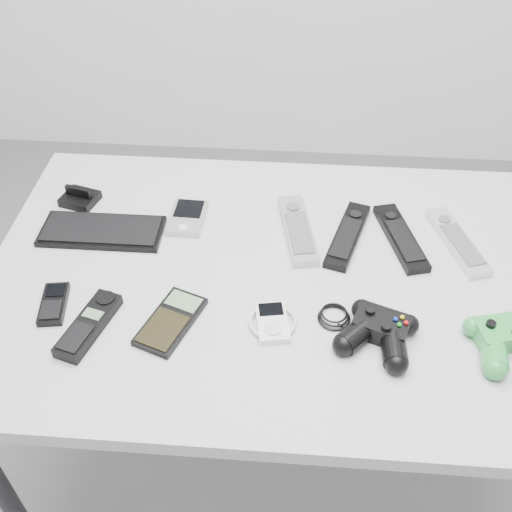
# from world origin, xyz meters

# --- Properties ---
(floor) EXTENTS (3.50, 3.50, 0.00)m
(floor) POSITION_xyz_m (0.00, 0.00, 0.00)
(floor) COLOR slate
(floor) RESTS_ON ground
(desk) EXTENTS (1.21, 0.77, 0.81)m
(desk) POSITION_xyz_m (-0.02, 0.07, 0.74)
(desk) COLOR #A8A8AA
(desk) RESTS_ON floor
(pda_keyboard) EXTENTS (0.26, 0.11, 0.02)m
(pda_keyboard) POSITION_xyz_m (-0.42, 0.16, 0.81)
(pda_keyboard) COLOR black
(pda_keyboard) RESTS_ON desk
(dock_bracket) EXTENTS (0.09, 0.08, 0.04)m
(dock_bracket) POSITION_xyz_m (-0.50, 0.26, 0.83)
(dock_bracket) COLOR black
(dock_bracket) RESTS_ON desk
(pda) EXTENTS (0.08, 0.12, 0.02)m
(pda) POSITION_xyz_m (-0.25, 0.22, 0.82)
(pda) COLOR #A3A3AA
(pda) RESTS_ON desk
(remote_silver_a) EXTENTS (0.09, 0.22, 0.02)m
(remote_silver_a) POSITION_xyz_m (-0.00, 0.19, 0.82)
(remote_silver_a) COLOR #A3A3AA
(remote_silver_a) RESTS_ON desk
(remote_black_a) EXTENTS (0.11, 0.21, 0.02)m
(remote_black_a) POSITION_xyz_m (0.10, 0.18, 0.82)
(remote_black_a) COLOR black
(remote_black_a) RESTS_ON desk
(remote_black_b) EXTENTS (0.10, 0.21, 0.02)m
(remote_black_b) POSITION_xyz_m (0.21, 0.18, 0.82)
(remote_black_b) COLOR black
(remote_black_b) RESTS_ON desk
(remote_silver_b) EXTENTS (0.11, 0.21, 0.02)m
(remote_silver_b) POSITION_xyz_m (0.33, 0.18, 0.82)
(remote_silver_b) COLOR silver
(remote_silver_b) RESTS_ON desk
(mobile_phone) EXTENTS (0.06, 0.11, 0.02)m
(mobile_phone) POSITION_xyz_m (-0.45, -0.05, 0.82)
(mobile_phone) COLOR black
(mobile_phone) RESTS_ON desk
(cordless_handset) EXTENTS (0.09, 0.16, 0.02)m
(cordless_handset) POSITION_xyz_m (-0.37, -0.10, 0.82)
(cordless_handset) COLOR black
(cordless_handset) RESTS_ON desk
(calculator) EXTENTS (0.12, 0.17, 0.01)m
(calculator) POSITION_xyz_m (-0.23, -0.08, 0.81)
(calculator) COLOR black
(calculator) RESTS_ON desk
(mp3_player) EXTENTS (0.10, 0.11, 0.02)m
(mp3_player) POSITION_xyz_m (-0.04, -0.07, 0.82)
(mp3_player) COLOR silver
(mp3_player) RESTS_ON desk
(controller_black) EXTENTS (0.26, 0.21, 0.05)m
(controller_black) POSITION_xyz_m (0.15, -0.09, 0.83)
(controller_black) COLOR black
(controller_black) RESTS_ON desk
(controller_green) EXTENTS (0.16, 0.17, 0.05)m
(controller_green) POSITION_xyz_m (0.37, -0.09, 0.83)
(controller_green) COLOR #227E3A
(controller_green) RESTS_ON desk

